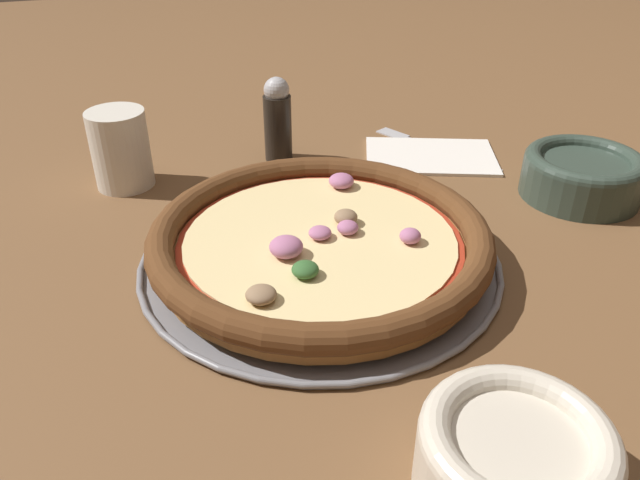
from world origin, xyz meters
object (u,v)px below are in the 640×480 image
Objects in this scene: bowl_near at (514,460)px; drinking_cup at (121,149)px; bowl_far at (582,174)px; napkin at (431,155)px; pizza_tray at (320,259)px; pepper_shaker at (278,119)px; fork at (429,146)px; pizza at (320,240)px.

drinking_cup is (-0.20, 0.52, 0.01)m from bowl_near.
bowl_far is 0.68× the size of napkin.
napkin is at bearing -6.54° from drinking_cup.
napkin is at bearing 126.50° from bowl_far.
pizza_tray is 3.78× the size of drinking_cup.
pepper_shaker reaches higher than bowl_far.
napkin is 1.06× the size of fork.
pizza_tray is 0.02m from pizza.
fork is (0.01, 0.03, -0.00)m from napkin.
pizza_tray is 0.26m from pepper_shaker.
napkin is at bearing 41.43° from pizza.
pepper_shaker is at bearing 162.45° from napkin.
pizza is 3.03× the size of pepper_shaker.
napkin is (0.22, 0.19, -0.02)m from pizza.
pepper_shaker is at bearing 83.88° from pizza.
drinking_cup reaches higher than bowl_near.
bowl_far is at bearing -35.05° from pepper_shaker.
bowl_far is 1.24× the size of pepper_shaker.
drinking_cup is 0.47× the size of napkin.
bowl_near is 1.09× the size of pepper_shaker.
pepper_shaker is (0.03, 0.25, 0.05)m from pizza_tray.
bowl_near is at bearing -133.23° from bowl_far.
pizza_tray is 1.06× the size of pizza.
pepper_shaker is (-0.00, 0.54, 0.02)m from bowl_near.
pizza is at bearing -173.22° from bowl_far.
bowl_far is 0.37m from pepper_shaker.
fork is at bearing 65.98° from napkin.
pizza reaches higher than fork.
pizza_tray is 1.76× the size of napkin.
drinking_cup is (-0.17, 0.24, 0.02)m from pizza.
pepper_shaker is at bearing 4.69° from drinking_cup.
bowl_near is at bearing -69.29° from drinking_cup.
pizza is at bearing -54.56° from drinking_cup.
fork is at bearing 118.37° from bowl_far.
pizza_tray is 1.87× the size of fork.
bowl_far reaches higher than pizza.
fork is (0.20, 0.51, -0.03)m from bowl_near.
drinking_cup is 0.20m from pepper_shaker.
bowl_far is at bearing -21.55° from drinking_cup.
pepper_shaker reaches higher than bowl_near.
pizza is at bearing -96.46° from pizza_tray.
pepper_shaker is (0.03, 0.25, 0.03)m from pizza.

